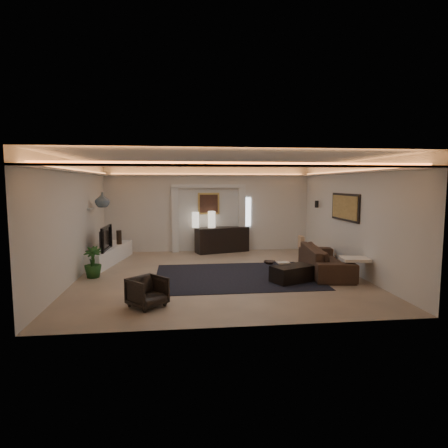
{
  "coord_description": "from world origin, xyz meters",
  "views": [
    {
      "loc": [
        -0.94,
        -9.32,
        2.34
      ],
      "look_at": [
        0.2,
        0.6,
        1.25
      ],
      "focal_mm": 29.88,
      "sensor_mm": 36.0,
      "label": 1
    }
  ],
  "objects": [
    {
      "name": "sofa",
      "position": [
        2.77,
        -0.14,
        0.35
      ],
      "size": [
        2.52,
        1.25,
        0.71
      ],
      "primitive_type": "imported",
      "rotation": [
        0.0,
        0.0,
        1.44
      ],
      "color": "#55321C",
      "rests_on": "ground"
    },
    {
      "name": "area_rug",
      "position": [
        0.4,
        -0.2,
        0.01
      ],
      "size": [
        4.0,
        3.0,
        0.01
      ],
      "primitive_type": "cube",
      "color": "black",
      "rests_on": "ground"
    },
    {
      "name": "media_ledge",
      "position": [
        -3.15,
        1.88,
        0.23
      ],
      "size": [
        1.16,
        2.77,
        0.5
      ],
      "primitive_type": "cube",
      "rotation": [
        0.0,
        0.0,
        -0.19
      ],
      "color": "white",
      "rests_on": "ground"
    },
    {
      "name": "floor",
      "position": [
        0.0,
        0.0,
        0.0
      ],
      "size": [
        7.0,
        7.0,
        0.0
      ],
      "primitive_type": "plane",
      "color": "tan",
      "rests_on": "ground"
    },
    {
      "name": "wall_left",
      "position": [
        -3.5,
        0.0,
        1.45
      ],
      "size": [
        0.0,
        7.0,
        7.0
      ],
      "primitive_type": "plane",
      "rotation": [
        1.57,
        0.0,
        1.57
      ],
      "color": "silver",
      "rests_on": "ground"
    },
    {
      "name": "alcove_header",
      "position": [
        0.0,
        3.4,
        2.25
      ],
      "size": [
        2.52,
        0.2,
        0.12
      ],
      "primitive_type": "cube",
      "color": "silver",
      "rests_on": "wall_back"
    },
    {
      "name": "pilaster_right",
      "position": [
        1.15,
        3.4,
        1.1
      ],
      "size": [
        0.22,
        0.2,
        2.2
      ],
      "primitive_type": "cube",
      "color": "silver",
      "rests_on": "ground"
    },
    {
      "name": "ginger_jar",
      "position": [
        -3.15,
        1.5,
        1.88
      ],
      "size": [
        0.51,
        0.51,
        0.42
      ],
      "primitive_type": "imported",
      "rotation": [
        0.0,
        0.0,
        0.33
      ],
      "color": "slate",
      "rests_on": "wall_niche"
    },
    {
      "name": "throw_pillow",
      "position": [
        2.7,
        1.61,
        0.55
      ],
      "size": [
        0.14,
        0.38,
        0.37
      ],
      "primitive_type": "cube",
      "rotation": [
        0.0,
        0.0,
        -0.08
      ],
      "color": "tan",
      "rests_on": "sofa"
    },
    {
      "name": "throw_blanket",
      "position": [
        3.15,
        -1.03,
        0.55
      ],
      "size": [
        0.68,
        0.58,
        0.07
      ],
      "primitive_type": "cube",
      "rotation": [
        0.0,
        0.0,
        -0.12
      ],
      "color": "beige",
      "rests_on": "sofa"
    },
    {
      "name": "console",
      "position": [
        0.43,
        3.22,
        0.4
      ],
      "size": [
        1.89,
        1.05,
        0.9
      ],
      "primitive_type": "cube",
      "rotation": [
        0.0,
        0.0,
        0.29
      ],
      "color": "black",
      "rests_on": "ground"
    },
    {
      "name": "plant",
      "position": [
        -3.15,
        0.11,
        0.39
      ],
      "size": [
        0.44,
        0.44,
        0.77
      ],
      "primitive_type": "imported",
      "rotation": [
        0.0,
        0.0,
        -0.02
      ],
      "color": "#1D4217",
      "rests_on": "ground"
    },
    {
      "name": "art_panel_frame",
      "position": [
        3.47,
        0.3,
        1.7
      ],
      "size": [
        0.04,
        1.64,
        0.74
      ],
      "primitive_type": "cube",
      "color": "black",
      "rests_on": "wall_right"
    },
    {
      "name": "figurine",
      "position": [
        -2.86,
        2.32,
        0.64
      ],
      "size": [
        0.16,
        0.16,
        0.43
      ],
      "primitive_type": "cylinder",
      "rotation": [
        0.0,
        0.0,
        -0.0
      ],
      "color": "black",
      "rests_on": "media_ledge"
    },
    {
      "name": "painting_canvas",
      "position": [
        0.0,
        3.44,
        1.65
      ],
      "size": [
        0.62,
        0.02,
        0.62
      ],
      "primitive_type": "cube",
      "color": "#4C2D1E",
      "rests_on": "wall_back"
    },
    {
      "name": "cove_soffit",
      "position": [
        0.0,
        0.0,
        2.62
      ],
      "size": [
        7.0,
        7.0,
        0.04
      ],
      "primitive_type": "cube",
      "color": "silver",
      "rests_on": "ceiling"
    },
    {
      "name": "painting_frame",
      "position": [
        0.0,
        3.47,
        1.65
      ],
      "size": [
        0.74,
        0.04,
        0.74
      ],
      "primitive_type": "cube",
      "color": "tan",
      "rests_on": "wall_back"
    },
    {
      "name": "coffee_table",
      "position": [
        1.68,
        -0.87,
        0.2
      ],
      "size": [
        1.13,
        0.9,
        0.37
      ],
      "primitive_type": "cube",
      "rotation": [
        0.0,
        0.0,
        0.42
      ],
      "color": "black",
      "rests_on": "ground"
    },
    {
      "name": "bowl",
      "position": [
        1.18,
        -0.61,
        0.44
      ],
      "size": [
        0.37,
        0.37,
        0.07
      ],
      "primitive_type": "imported",
      "rotation": [
        0.0,
        0.0,
        -0.42
      ],
      "color": "black",
      "rests_on": "coffee_table"
    },
    {
      "name": "art_panel_gold",
      "position": [
        3.44,
        0.3,
        1.7
      ],
      "size": [
        0.02,
        1.5,
        0.62
      ],
      "primitive_type": "cube",
      "color": "tan",
      "rests_on": "wall_right"
    },
    {
      "name": "wall_niche",
      "position": [
        -3.44,
        1.4,
        1.65
      ],
      "size": [
        0.1,
        0.55,
        0.04
      ],
      "primitive_type": "cube",
      "color": "silver",
      "rests_on": "wall_left"
    },
    {
      "name": "tv",
      "position": [
        -3.15,
        1.31,
        0.79
      ],
      "size": [
        1.18,
        0.18,
        0.68
      ],
      "primitive_type": "imported",
      "rotation": [
        0.0,
        0.0,
        1.55
      ],
      "color": "black",
      "rests_on": "media_ledge"
    },
    {
      "name": "ceiling",
      "position": [
        0.0,
        0.0,
        2.9
      ],
      "size": [
        7.0,
        7.0,
        0.0
      ],
      "primitive_type": "plane",
      "rotation": [
        3.14,
        0.0,
        0.0
      ],
      "color": "white",
      "rests_on": "ground"
    },
    {
      "name": "wall_sconce",
      "position": [
        3.38,
        2.2,
        1.68
      ],
      "size": [
        0.12,
        0.12,
        0.22
      ],
      "primitive_type": "cylinder",
      "color": "black",
      "rests_on": "wall_right"
    },
    {
      "name": "lamp_left",
      "position": [
        -0.47,
        3.25,
        1.09
      ],
      "size": [
        0.24,
        0.24,
        0.52
      ],
      "primitive_type": "cylinder",
      "rotation": [
        0.0,
        0.0,
        -0.02
      ],
      "color": "white",
      "rests_on": "console"
    },
    {
      "name": "lamp_right",
      "position": [
        0.09,
        3.25,
        1.09
      ],
      "size": [
        0.31,
        0.31,
        0.55
      ],
      "primitive_type": "cylinder",
      "rotation": [
        0.0,
        0.0,
        -0.33
      ],
      "color": "white",
      "rests_on": "console"
    },
    {
      "name": "magazine",
      "position": [
        1.52,
        -0.59,
        0.42
      ],
      "size": [
        0.29,
        0.21,
        0.03
      ],
      "primitive_type": "cube",
      "rotation": [
        0.0,
        0.0,
        0.04
      ],
      "color": "beige",
      "rests_on": "coffee_table"
    },
    {
      "name": "wall_right",
      "position": [
        3.5,
        0.0,
        1.45
      ],
      "size": [
        0.0,
        7.0,
        7.0
      ],
      "primitive_type": "plane",
      "rotation": [
        1.57,
        0.0,
        -1.57
      ],
      "color": "silver",
      "rests_on": "ground"
    },
    {
      "name": "wall_back",
      "position": [
        0.0,
        3.5,
        1.45
      ],
      "size": [
        7.0,
        0.0,
        7.0
      ],
      "primitive_type": "plane",
      "rotation": [
        1.57,
        0.0,
        0.0
      ],
      "color": "silver",
      "rests_on": "ground"
    },
    {
      "name": "wall_front",
      "position": [
        0.0,
        -3.5,
        1.45
      ],
      "size": [
        7.0,
        0.0,
        7.0
      ],
      "primitive_type": "plane",
      "rotation": [
        -1.57,
        0.0,
        0.0
      ],
      "color": "silver",
      "rests_on": "ground"
    },
    {
      "name": "daylight_slit",
      "position": [
        1.35,
        3.48,
        1.35
      ],
      "size": [
        0.25,
        0.03,
        1.0
      ],
      "primitive_type": "cube",
      "color": "white",
      "rests_on": "wall_back"
    },
    {
      "name": "armchair",
      "position": [
        -1.6,
        -2.3,
        0.29
      ],
      "size": [
        0.87,
        0.87,
        0.57
      ],
      "primitive_type": "imported",
      "rotation": [
        0.0,
        0.0,
        0.73
      ],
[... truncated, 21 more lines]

